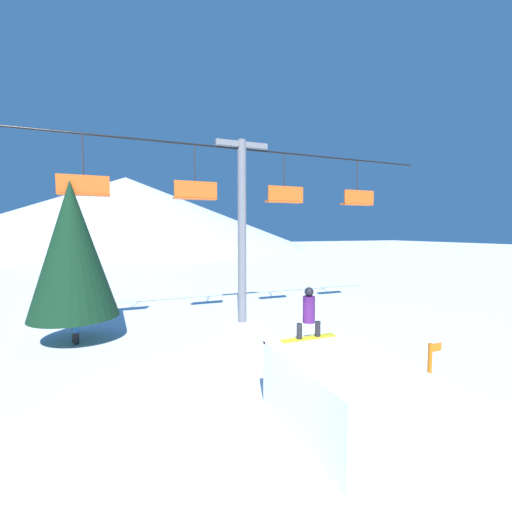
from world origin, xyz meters
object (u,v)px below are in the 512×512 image
(snow_ramp, at_px, (340,393))
(pine_tree_near, at_px, (72,250))
(trail_marker, at_px, (430,371))
(distant_skier, at_px, (76,326))
(snowboarder, at_px, (309,314))

(snow_ramp, xyz_separation_m, pine_tree_near, (-5.73, 8.45, 2.71))
(snow_ramp, distance_m, trail_marker, 2.68)
(pine_tree_near, bearing_deg, trail_marker, -44.84)
(pine_tree_near, xyz_separation_m, distant_skier, (0.05, -0.31, -2.81))
(snow_ramp, bearing_deg, distant_skier, 124.87)
(trail_marker, distance_m, distant_skier, 11.60)
(snowboarder, bearing_deg, distant_skier, 130.04)
(snowboarder, xyz_separation_m, trail_marker, (2.64, -1.25, -1.36))
(snow_ramp, bearing_deg, pine_tree_near, 124.13)
(trail_marker, bearing_deg, snow_ramp, -178.07)
(pine_tree_near, bearing_deg, snow_ramp, -55.87)
(snowboarder, height_order, trail_marker, snowboarder)
(snowboarder, bearing_deg, trail_marker, -25.40)
(snow_ramp, bearing_deg, snowboarder, 88.30)
(trail_marker, xyz_separation_m, distant_skier, (-8.35, 8.05, -0.12))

